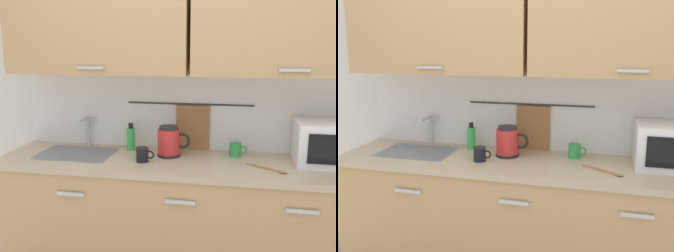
# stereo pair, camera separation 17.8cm
# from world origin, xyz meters

# --- Properties ---
(counter_unit) EXTENTS (2.53, 0.64, 0.90)m
(counter_unit) POSITION_xyz_m (-0.01, 0.30, 0.46)
(counter_unit) COLOR tan
(counter_unit) RESTS_ON ground
(back_wall_assembly) EXTENTS (3.70, 0.41, 2.50)m
(back_wall_assembly) POSITION_xyz_m (-0.00, 0.53, 1.52)
(back_wall_assembly) COLOR silver
(back_wall_assembly) RESTS_ON ground
(sink_faucet) EXTENTS (0.09, 0.17, 0.22)m
(sink_faucet) POSITION_xyz_m (-0.78, 0.53, 1.04)
(sink_faucet) COLOR #B2B5BA
(sink_faucet) RESTS_ON counter_unit
(microwave) EXTENTS (0.46, 0.35, 0.27)m
(microwave) POSITION_xyz_m (0.91, 0.41, 1.04)
(microwave) COLOR white
(microwave) RESTS_ON counter_unit
(electric_kettle) EXTENTS (0.23, 0.16, 0.21)m
(electric_kettle) POSITION_xyz_m (-0.14, 0.38, 1.00)
(electric_kettle) COLOR black
(electric_kettle) RESTS_ON counter_unit
(dish_soap_bottle) EXTENTS (0.06, 0.06, 0.20)m
(dish_soap_bottle) POSITION_xyz_m (-0.43, 0.48, 0.99)
(dish_soap_bottle) COLOR green
(dish_soap_bottle) RESTS_ON counter_unit
(mug_near_sink) EXTENTS (0.12, 0.08, 0.09)m
(mug_near_sink) POSITION_xyz_m (-0.28, 0.22, 0.95)
(mug_near_sink) COLOR black
(mug_near_sink) RESTS_ON counter_unit
(mug_by_kettle) EXTENTS (0.12, 0.08, 0.09)m
(mug_by_kettle) POSITION_xyz_m (0.31, 0.46, 0.95)
(mug_by_kettle) COLOR green
(mug_by_kettle) RESTS_ON counter_unit
(wooden_spoon) EXTENTS (0.25, 0.17, 0.01)m
(wooden_spoon) POSITION_xyz_m (0.53, 0.20, 0.91)
(wooden_spoon) COLOR #9E7042
(wooden_spoon) RESTS_ON counter_unit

